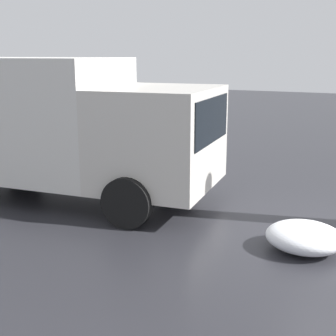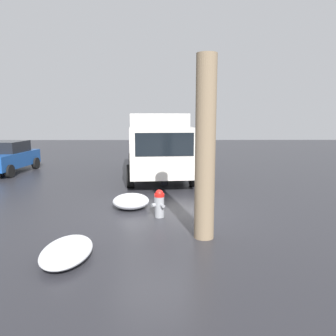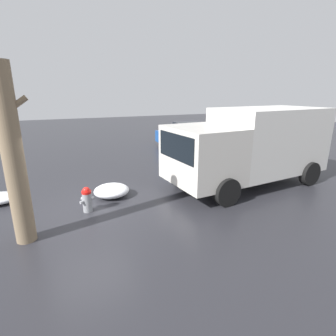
% 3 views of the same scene
% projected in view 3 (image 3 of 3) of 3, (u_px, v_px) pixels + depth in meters
% --- Properties ---
extents(ground_plane, '(60.00, 60.00, 0.00)m').
position_uv_depth(ground_plane, '(88.00, 211.00, 7.82)').
color(ground_plane, '#28282D').
extents(fire_hydrant, '(0.45, 0.39, 0.77)m').
position_uv_depth(fire_hydrant, '(87.00, 199.00, 7.72)').
color(fire_hydrant, gray).
rests_on(fire_hydrant, ground_plane).
extents(tree_trunk, '(0.69, 0.45, 4.06)m').
position_uv_depth(tree_trunk, '(13.00, 158.00, 5.75)').
color(tree_trunk, '#7F6B51').
rests_on(tree_trunk, ground_plane).
extents(delivery_truck, '(6.41, 3.18, 2.86)m').
position_uv_depth(delivery_truck, '(251.00, 144.00, 9.82)').
color(delivery_truck, beige).
rests_on(delivery_truck, ground_plane).
extents(pedestrian, '(0.40, 0.40, 1.82)m').
position_uv_depth(pedestrian, '(214.00, 165.00, 9.04)').
color(pedestrian, '#23232D').
rests_on(pedestrian, ground_plane).
extents(parked_car, '(3.91, 2.18, 1.54)m').
position_uv_depth(parked_car, '(188.00, 134.00, 17.12)').
color(parked_car, '#194793').
rests_on(parked_car, ground_plane).
extents(snow_pile_curbside, '(1.18, 1.09, 0.43)m').
position_uv_depth(snow_pile_curbside, '(112.00, 191.00, 8.87)').
color(snow_pile_curbside, white).
rests_on(snow_pile_curbside, ground_plane).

